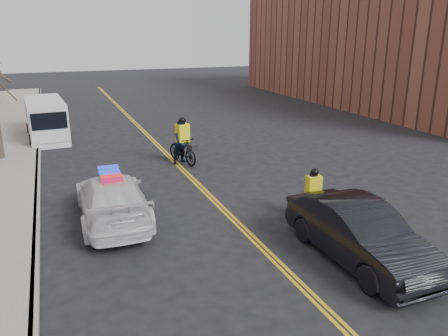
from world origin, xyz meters
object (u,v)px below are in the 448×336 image
dark_sedan (359,233)px  cyclist_near (313,202)px  police_cruiser (112,198)px  cargo_van (46,120)px  cyclist_far (183,145)px

dark_sedan → cyclist_near: bearing=82.1°
police_cruiser → dark_sedan: 7.68m
police_cruiser → cargo_van: size_ratio=0.96×
dark_sedan → cyclist_near: 2.79m
police_cruiser → dark_sedan: (5.70, -5.14, 0.04)m
cyclist_far → cyclist_near: bearing=-91.8°
dark_sedan → police_cruiser: bearing=137.6°
cyclist_far → dark_sedan: bearing=-97.6°
dark_sedan → cyclist_far: (-1.72, 10.47, 0.06)m
cyclist_far → police_cruiser: bearing=-143.7°
cargo_van → cyclist_far: size_ratio=2.43×
police_cruiser → dark_sedan: bearing=139.5°
police_cruiser → cyclist_far: size_ratio=2.33×
police_cruiser → cyclist_near: bearing=160.2°
cargo_van → cyclist_far: bearing=-55.9°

